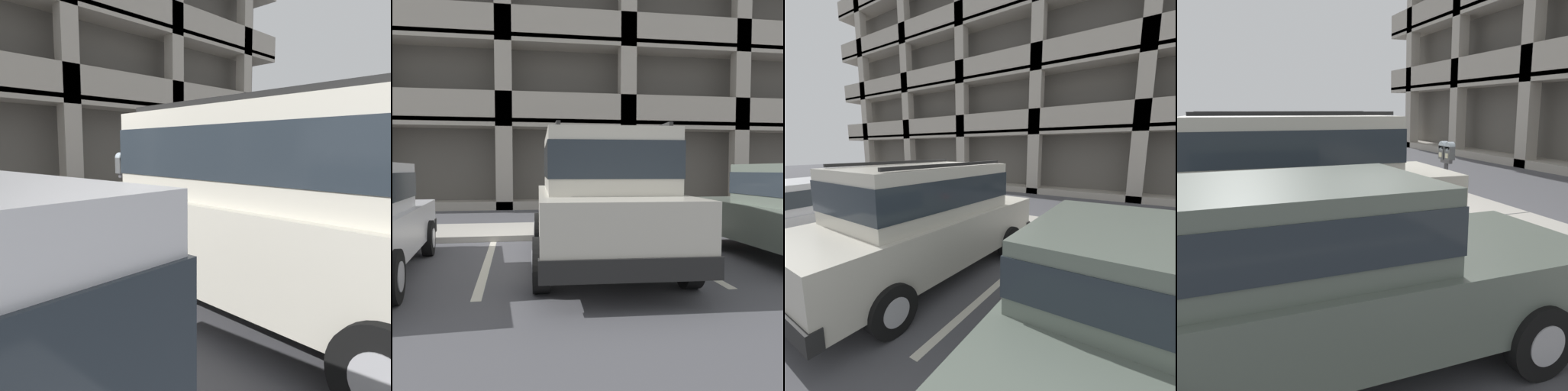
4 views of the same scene
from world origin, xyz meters
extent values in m
cube|color=#4C4C51|center=(0.00, 0.00, -0.05)|extent=(80.00, 80.00, 0.10)
cube|color=#ADA89E|center=(0.00, 1.30, 0.06)|extent=(40.00, 2.20, 0.12)
cube|color=#606060|center=(0.00, 1.30, 0.12)|extent=(0.03, 2.16, 0.00)
cube|color=#606060|center=(4.00, 1.30, 0.12)|extent=(0.03, 2.16, 0.00)
cube|color=#606060|center=(8.00, 1.30, 0.12)|extent=(0.03, 2.16, 0.00)
cube|color=silver|center=(-1.52, -1.40, 0.00)|extent=(0.12, 4.80, 0.01)
cube|color=silver|center=(1.52, -1.40, 0.00)|extent=(0.12, 4.80, 0.01)
cube|color=silver|center=(4.57, -1.40, 0.00)|extent=(0.12, 4.80, 0.01)
cube|color=beige|center=(0.19, -2.15, 0.73)|extent=(2.08, 4.79, 0.80)
cube|color=beige|center=(0.19, -2.20, 1.55)|extent=(1.77, 2.99, 0.84)
cube|color=#232B33|center=(0.19, -2.20, 1.57)|extent=(1.79, 3.02, 0.46)
cube|color=black|center=(0.31, 0.16, 0.45)|extent=(1.88, 0.26, 0.24)
cube|color=silver|center=(0.88, 0.18, 0.81)|extent=(0.24, 0.04, 0.14)
cube|color=silver|center=(-0.26, 0.24, 0.81)|extent=(0.24, 0.04, 0.14)
cylinder|color=black|center=(1.16, -0.74, 0.33)|extent=(0.23, 0.67, 0.66)
cylinder|color=#B2B2B7|center=(1.16, -0.74, 0.33)|extent=(0.24, 0.37, 0.36)
cylinder|color=black|center=(-0.64, -0.65, 0.33)|extent=(0.23, 0.67, 0.66)
cylinder|color=#B2B2B7|center=(-0.64, -0.65, 0.33)|extent=(0.24, 0.37, 0.36)
cylinder|color=black|center=(-0.79, -3.56, 0.33)|extent=(0.23, 0.67, 0.66)
cylinder|color=#B2B2B7|center=(-0.79, -3.56, 0.33)|extent=(0.24, 0.37, 0.36)
cube|color=black|center=(0.87, -2.23, 2.01)|extent=(0.18, 2.62, 0.05)
cube|color=black|center=(-0.50, -2.16, 2.01)|extent=(0.18, 2.62, 0.05)
cube|color=black|center=(3.24, -0.29, 0.42)|extent=(1.74, 0.20, 0.24)
cube|color=silver|center=(3.76, -0.22, 0.66)|extent=(0.24, 0.04, 0.14)
cube|color=silver|center=(2.71, -0.25, 0.66)|extent=(0.24, 0.04, 0.14)
cylinder|color=black|center=(4.09, -1.06, 0.30)|extent=(0.17, 0.60, 0.60)
cylinder|color=#B2B2B7|center=(4.09, -1.06, 0.30)|extent=(0.19, 0.33, 0.33)
cylinder|color=black|center=(2.42, -1.10, 0.30)|extent=(0.17, 0.60, 0.60)
cylinder|color=#B2B2B7|center=(2.42, -1.10, 0.30)|extent=(0.19, 0.33, 0.33)
cylinder|color=#47474C|center=(0.27, 0.35, 0.66)|extent=(0.07, 0.07, 1.07)
cube|color=#47474C|center=(0.27, 0.35, 1.22)|extent=(0.28, 0.06, 0.06)
cube|color=#424447|center=(0.17, 0.35, 1.36)|extent=(0.15, 0.11, 0.22)
cylinder|color=#8C99A3|center=(0.17, 0.35, 1.47)|extent=(0.15, 0.11, 0.15)
cube|color=#B7B293|center=(0.17, 0.29, 1.32)|extent=(0.08, 0.01, 0.08)
cube|color=#424447|center=(0.37, 0.35, 1.36)|extent=(0.15, 0.11, 0.22)
cylinder|color=#8C99A3|center=(0.37, 0.35, 1.47)|extent=(0.15, 0.11, 0.15)
cube|color=#B7B293|center=(0.37, 0.29, 1.32)|extent=(0.08, 0.01, 0.08)
cube|color=#A8A093|center=(12.24, 7.43, 7.50)|extent=(0.60, 0.50, 15.00)
cylinder|color=red|center=(4.36, 0.65, 0.40)|extent=(0.20, 0.20, 0.55)
sphere|color=red|center=(4.36, 0.65, 0.73)|extent=(0.18, 0.18, 0.18)
cylinder|color=red|center=(4.36, 0.50, 0.42)|extent=(0.08, 0.10, 0.08)
cylinder|color=red|center=(4.51, 0.65, 0.42)|extent=(0.10, 0.07, 0.07)
camera|label=1|loc=(-2.96, -4.18, 1.61)|focal=35.00mm
camera|label=2|loc=(-1.08, -8.64, 1.45)|focal=40.00mm
camera|label=3|loc=(3.47, -5.50, 2.24)|focal=24.00mm
camera|label=4|loc=(6.48, -3.40, 2.06)|focal=40.00mm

